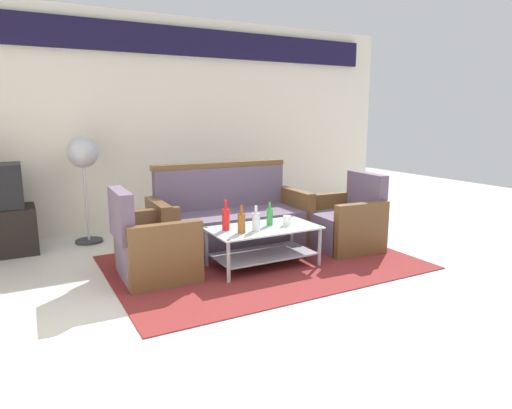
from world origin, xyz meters
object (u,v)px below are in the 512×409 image
object	(u,v)px
coffee_table	(263,241)
cup	(287,221)
bottle_green	(270,216)
bottle_brown	(242,223)
couch	(230,221)
pedestal_fan	(83,159)
armchair_right	(346,224)
armchair_left	(153,248)
bottle_clear	(256,221)
bottle_red	(226,219)

from	to	relation	value
coffee_table	cup	size ratio (longest dim) A/B	11.00
bottle_green	bottle_brown	bearing A→B (deg)	-160.54
bottle_green	couch	bearing A→B (deg)	99.18
bottle_brown	pedestal_fan	distance (m)	2.25
bottle_brown	armchair_right	bearing A→B (deg)	8.16
bottle_brown	bottle_green	world-z (taller)	bottle_brown
armchair_left	cup	distance (m)	1.35
coffee_table	pedestal_fan	bearing A→B (deg)	128.44
bottle_brown	bottle_clear	bearing A→B (deg)	-1.10
armchair_left	bottle_red	xyz separation A→B (m)	(0.69, -0.15, 0.24)
couch	armchair_left	distance (m)	1.17
couch	coffee_table	size ratio (longest dim) A/B	1.66
couch	coffee_table	world-z (taller)	couch
bottle_red	bottle_brown	distance (m)	0.19
bottle_brown	pedestal_fan	world-z (taller)	pedestal_fan
armchair_left	bottle_green	distance (m)	1.20
bottle_green	bottle_red	bearing A→B (deg)	176.44
bottle_clear	cup	xyz separation A→B (m)	(0.39, 0.05, -0.05)
couch	armchair_right	size ratio (longest dim) A/B	2.14
couch	bottle_clear	distance (m)	0.87
bottle_clear	coffee_table	bearing A→B (deg)	35.19
couch	pedestal_fan	size ratio (longest dim) A/B	1.44
couch	armchair_right	bearing A→B (deg)	153.57
coffee_table	bottle_red	xyz separation A→B (m)	(-0.38, 0.07, 0.25)
armchair_right	bottle_red	bearing A→B (deg)	95.13
armchair_right	cup	bearing A→B (deg)	103.79
armchair_left	coffee_table	bearing A→B (deg)	79.62
coffee_table	bottle_red	bearing A→B (deg)	168.80
cup	couch	bearing A→B (deg)	108.33
bottle_brown	bottle_green	distance (m)	0.41
bottle_clear	cup	world-z (taller)	bottle_clear
cup	bottle_red	bearing A→B (deg)	168.94
coffee_table	bottle_red	world-z (taller)	bottle_red
armchair_right	coffee_table	world-z (taller)	armchair_right
pedestal_fan	bottle_brown	bearing A→B (deg)	-59.06
couch	coffee_table	bearing A→B (deg)	93.06
armchair_right	bottle_red	distance (m)	1.55
bottle_clear	cup	bearing A→B (deg)	7.12
coffee_table	bottle_brown	distance (m)	0.39
bottle_brown	bottle_green	xyz separation A→B (m)	(0.39, 0.14, -0.01)
bottle_red	bottle_brown	size ratio (longest dim) A/B	1.12
coffee_table	bottle_green	world-z (taller)	bottle_green
pedestal_fan	armchair_left	bearing A→B (deg)	-77.30
armchair_left	bottle_clear	bearing A→B (deg)	72.48
couch	bottle_clear	bearing A→B (deg)	83.76
armchair_left	bottle_brown	distance (m)	0.87
pedestal_fan	bottle_clear	bearing A→B (deg)	-55.75
coffee_table	bottle_brown	size ratio (longest dim) A/B	4.12
armchair_left	pedestal_fan	world-z (taller)	pedestal_fan
couch	bottle_green	size ratio (longest dim) A/B	7.60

